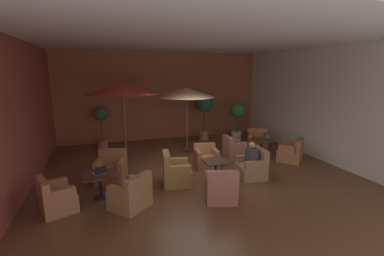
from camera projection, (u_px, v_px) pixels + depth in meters
name	position (u px, v px, depth m)	size (l,w,h in m)	color
ground_plane	(197.00, 174.00, 8.39)	(9.49, 9.69, 0.02)	brown
wall_back_brick	(163.00, 97.00, 12.43)	(9.49, 0.08, 3.98)	#985438
wall_left_accent	(16.00, 119.00, 6.52)	(0.08, 9.69, 3.98)	brown
wall_right_plain	(323.00, 105.00, 9.42)	(0.08, 9.69, 3.98)	silver
ceiling_slab	(197.00, 40.00, 7.55)	(9.49, 9.69, 0.06)	silver
cafe_table_front_left	(100.00, 179.00, 6.66)	(0.80, 0.80, 0.63)	black
armchair_front_left_north	(111.00, 171.00, 7.71)	(0.98, 0.95, 0.91)	#925B39
armchair_front_left_east	(56.00, 198.00, 6.06)	(0.94, 1.00, 0.83)	#9F6A45
armchair_front_left_south	(131.00, 195.00, 6.20)	(1.07, 1.06, 0.84)	olive
cafe_table_front_right	(216.00, 166.00, 7.68)	(0.68, 0.68, 0.63)	black
armchair_front_right_north	(176.00, 173.00, 7.53)	(0.89, 0.92, 0.93)	olive
armchair_front_right_east	(221.00, 188.00, 6.58)	(0.93, 0.96, 0.86)	#905B4B
armchair_front_right_south	(253.00, 168.00, 7.97)	(0.82, 0.80, 0.89)	#926A4B
armchair_front_right_west	(206.00, 159.00, 8.82)	(0.82, 0.85, 0.77)	#976541
cafe_table_mid_center	(261.00, 144.00, 9.99)	(0.70, 0.70, 0.63)	black
armchair_mid_center_north	(257.00, 141.00, 11.10)	(1.05, 1.03, 0.80)	#9C643B
armchair_mid_center_east	(234.00, 150.00, 9.74)	(0.74, 0.74, 0.86)	#996349
armchair_mid_center_south	(291.00, 153.00, 9.46)	(1.05, 1.06, 0.82)	#9F633A
patio_umbrella_tall_red	(123.00, 89.00, 9.36)	(2.53, 2.53, 2.75)	#2D2D2D
patio_umbrella_center_beige	(187.00, 93.00, 10.17)	(2.14, 2.14, 2.54)	#2D2D2D
potted_tree_left_corner	(237.00, 116.00, 12.06)	(0.67, 0.67, 1.78)	silver
potted_tree_mid_left	(101.00, 120.00, 10.99)	(0.58, 0.58, 1.75)	#AF664A
potted_tree_mid_right	(204.00, 107.00, 12.23)	(0.83, 0.83, 2.15)	#AB6747
patron_blue_shirt	(252.00, 155.00, 7.88)	(0.29, 0.39, 0.70)	#343138
iced_drink_cup	(104.00, 171.00, 6.73)	(0.08, 0.08, 0.11)	white
open_laptop	(100.00, 172.00, 6.65)	(0.37, 0.33, 0.20)	#9EA0A5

